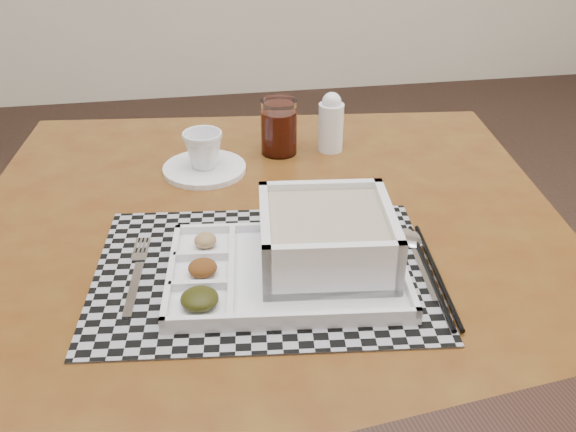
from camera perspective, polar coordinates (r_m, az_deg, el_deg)
The scene contains 10 objects.
dining_table at distance 1.03m, azimuth -1.84°, elevation -4.67°, with size 1.04×1.04×0.71m.
placemat at distance 0.89m, azimuth -2.17°, elevation -4.91°, with size 0.47×0.34×0.00m, color #97979E.
serving_tray at distance 0.88m, azimuth 2.27°, elevation -2.91°, with size 0.34×0.25×0.09m.
fork at distance 0.91m, azimuth -13.42°, elevation -4.92°, with size 0.04×0.19×0.00m.
spoon at distance 0.96m, azimuth 11.01°, elevation -2.40°, with size 0.04×0.18×0.01m.
chopsticks at distance 0.90m, azimuth 12.79°, elevation -5.01°, with size 0.04×0.24×0.01m.
saucer at distance 1.17m, azimuth -7.43°, elevation 4.18°, with size 0.15×0.15×0.01m, color white.
cup at distance 1.16m, azimuth -7.55°, elevation 5.88°, with size 0.07×0.07×0.07m, color white.
juice_glass at distance 1.22m, azimuth -0.81°, elevation 7.75°, with size 0.07×0.07×0.10m.
creamer_bottle at distance 1.23m, azimuth 3.84°, elevation 8.27°, with size 0.05×0.05×0.12m.
Camera 1 is at (-0.13, -0.92, 1.23)m, focal length 40.00 mm.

